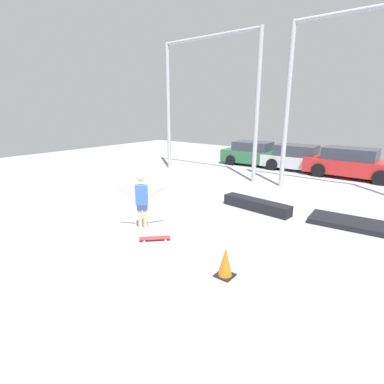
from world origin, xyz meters
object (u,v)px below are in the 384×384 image
Objects in this scene: grind_box at (256,205)px; parked_car_red at (352,164)px; skateboarder at (142,199)px; parked_car_green at (254,154)px; parked_car_silver at (298,158)px; skateboard at (155,238)px; manual_pad at (372,227)px; traffic_cone at (225,262)px.

parked_car_red reaches higher than grind_box.
skateboarder is 0.42× the size of parked_car_green.
skateboarder reaches higher than parked_car_silver.
parked_car_green is 0.91× the size of parked_car_red.
parked_car_silver is (-0.44, 11.72, 0.61)m from skateboard.
parked_car_green is at bearing 59.27° from skateboard.
skateboarder is 1.19m from skateboard.
skateboard is at bearing -101.06° from parked_car_red.
skateboard is at bearing -103.81° from grind_box.
parked_car_silver is (2.68, 0.08, -0.01)m from parked_car_green.
parked_car_silver is 0.90× the size of parked_car_red.
skateboarder is at bearing -82.95° from parked_car_green.
manual_pad is (4.42, 4.47, 0.02)m from skateboard.
grind_box is (1.71, 3.70, -0.78)m from skateboarder.
grind_box is 0.72× the size of manual_pad.
parked_car_silver is (0.30, 11.46, -0.28)m from skateboarder.
parked_car_red reaches higher than skateboard.
parked_car_red reaches higher than manual_pad.
skateboard is at bearing -91.20° from parked_car_silver.
skateboarder is 0.49× the size of manual_pad.
traffic_cone is (0.06, -11.79, -0.40)m from parked_car_red.
traffic_cone is at bearing -69.88° from parked_car_green.
skateboarder reaches higher than grind_box.
skateboard is 1.11× the size of traffic_cone.
skateboard is 4.07m from grind_box.
manual_pad is 10.42m from parked_car_green.
traffic_cone is at bearing -79.96° from parked_car_silver.
parked_car_green is at bearing 118.03° from grind_box.
parked_car_red is (2.37, 11.47, 0.66)m from skateboard.
skateboard is 0.18× the size of parked_car_silver.
parked_car_silver is (-4.86, 7.25, 0.60)m from manual_pad.
skateboarder is 11.64m from parked_car_red.
skateboarder is 0.69× the size of grind_box.
parked_car_silver is at bearing 103.37° from traffic_cone.
parked_car_green reaches higher than parked_car_silver.
parked_car_silver reaches higher than manual_pad.
skateboarder is 2.28× the size of skateboard.
traffic_cone is (-1.99, -4.80, 0.24)m from manual_pad.
parked_car_green reaches higher than skateboard.
parked_car_red is (-2.05, 6.99, 0.65)m from manual_pad.
manual_pad is at bearing -73.05° from parked_car_red.
grind_box is 7.66m from parked_car_red.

